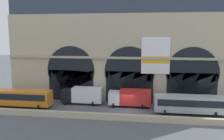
% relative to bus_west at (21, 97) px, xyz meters
% --- Properties ---
extents(ground_plane, '(200.00, 200.00, 0.00)m').
position_rel_bus_west_xyz_m(ground_plane, '(18.79, 0.82, -1.78)').
color(ground_plane, '#54565B').
extents(quay_parapet_wall, '(90.00, 0.70, 0.97)m').
position_rel_bus_west_xyz_m(quay_parapet_wall, '(18.79, -4.05, -1.30)').
color(quay_parapet_wall, '#BCAD8C').
rests_on(quay_parapet_wall, ground).
extents(station_building, '(47.80, 5.93, 21.30)m').
position_rel_bus_west_xyz_m(station_building, '(18.81, 8.59, 8.58)').
color(station_building, '#BCAD8C').
rests_on(station_building, ground).
extents(bus_west, '(11.00, 3.25, 3.10)m').
position_rel_bus_west_xyz_m(bus_west, '(0.00, 0.00, 0.00)').
color(bus_west, orange).
rests_on(bus_west, ground).
extents(box_truck_midwest, '(7.50, 2.91, 3.12)m').
position_rel_bus_west_xyz_m(box_truck_midwest, '(10.30, 3.70, -0.08)').
color(box_truck_midwest, black).
rests_on(box_truck_midwest, ground).
extents(box_truck_center, '(7.50, 2.91, 3.12)m').
position_rel_bus_west_xyz_m(box_truck_center, '(19.22, 3.17, -0.08)').
color(box_truck_center, white).
rests_on(box_truck_center, ground).
extents(bus_mideast, '(11.00, 3.25, 3.10)m').
position_rel_bus_west_xyz_m(bus_mideast, '(28.87, 0.27, 0.00)').
color(bus_mideast, '#ADB2B7').
rests_on(bus_mideast, ground).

